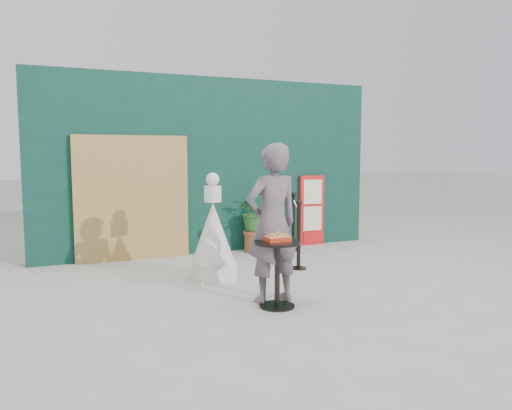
# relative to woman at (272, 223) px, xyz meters

# --- Properties ---
(ground) EXTENTS (60.00, 60.00, 0.00)m
(ground) POSITION_rel_woman_xyz_m (0.32, 0.01, -0.92)
(ground) COLOR #ADAAA5
(ground) RESTS_ON ground
(back_wall) EXTENTS (6.00, 0.30, 3.00)m
(back_wall) POSITION_rel_woman_xyz_m (0.32, 3.16, 0.58)
(back_wall) COLOR #0A3027
(back_wall) RESTS_ON ground
(bamboo_fence) EXTENTS (1.80, 0.08, 2.00)m
(bamboo_fence) POSITION_rel_woman_xyz_m (-1.08, 2.95, 0.08)
(bamboo_fence) COLOR tan
(bamboo_fence) RESTS_ON ground
(woman) EXTENTS (0.72, 0.52, 1.84)m
(woman) POSITION_rel_woman_xyz_m (0.00, 0.00, 0.00)
(woman) COLOR #63555E
(woman) RESTS_ON ground
(menu_board) EXTENTS (0.50, 0.07, 1.30)m
(menu_board) POSITION_rel_woman_xyz_m (2.22, 2.96, -0.27)
(menu_board) COLOR red
(menu_board) RESTS_ON ground
(statue) EXTENTS (0.57, 0.57, 1.46)m
(statue) POSITION_rel_woman_xyz_m (-0.31, 1.22, -0.32)
(statue) COLOR white
(statue) RESTS_ON ground
(cafe_table) EXTENTS (0.52, 0.52, 0.75)m
(cafe_table) POSITION_rel_woman_xyz_m (-0.04, -0.21, -0.42)
(cafe_table) COLOR black
(cafe_table) RESTS_ON ground
(food_basket) EXTENTS (0.26, 0.19, 0.11)m
(food_basket) POSITION_rel_woman_xyz_m (-0.04, -0.21, -0.13)
(food_basket) COLOR red
(food_basket) RESTS_ON cafe_table
(planter) EXTENTS (0.62, 0.54, 1.06)m
(planter) POSITION_rel_woman_xyz_m (0.98, 2.76, -0.30)
(planter) COLOR brown
(planter) RESTS_ON ground
(stanchion_barrier) EXTENTS (0.84, 1.54, 1.03)m
(stanchion_barrier) POSITION_rel_woman_xyz_m (1.36, 1.97, -0.42)
(stanchion_barrier) COLOR black
(stanchion_barrier) RESTS_ON ground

